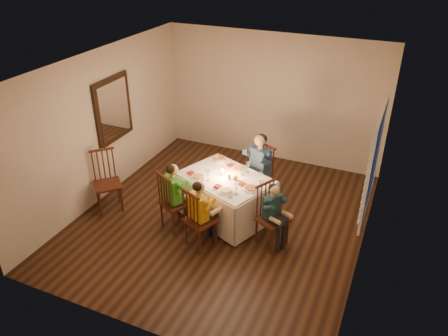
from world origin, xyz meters
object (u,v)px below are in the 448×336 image
at_px(serving_bowl, 219,160).
at_px(chair_end, 271,243).
at_px(child_yellow, 201,244).
at_px(chair_extra, 111,208).
at_px(chair_near_left, 176,226).
at_px(child_teal, 271,243).
at_px(chair_adult, 257,198).
at_px(dining_table, 225,188).
at_px(adult, 257,198).
at_px(child_green, 176,226).
at_px(chair_near_right, 201,244).

bearing_deg(serving_bowl, chair_end, -34.42).
bearing_deg(serving_bowl, child_yellow, -77.85).
relative_size(chair_extra, serving_bowl, 4.52).
distance_m(chair_near_left, child_teal, 1.58).
bearing_deg(chair_adult, dining_table, -87.94).
xyz_separation_m(adult, child_yellow, (-0.35, -1.58, 0.00)).
bearing_deg(chair_adult, serving_bowl, -132.09).
height_order(chair_end, chair_extra, chair_extra).
height_order(chair_extra, adult, adult).
distance_m(chair_near_left, chair_extra, 1.30).
distance_m(chair_adult, child_green, 1.62).
xyz_separation_m(chair_adult, adult, (0.00, 0.00, 0.00)).
height_order(child_green, child_yellow, child_green).
bearing_deg(child_yellow, serving_bowl, -54.66).
distance_m(adult, child_green, 1.62).
bearing_deg(serving_bowl, chair_near_left, -105.57).
distance_m(chair_adult, child_teal, 1.29).
bearing_deg(chair_end, chair_near_right, 142.55).
bearing_deg(child_yellow, chair_end, -131.93).
distance_m(chair_end, serving_bowl, 1.72).
relative_size(chair_near_right, child_green, 0.89).
relative_size(child_green, serving_bowl, 4.85).
distance_m(chair_near_right, chair_end, 1.08).
xyz_separation_m(chair_end, adult, (-0.63, 1.13, 0.00)).
xyz_separation_m(chair_near_right, chair_extra, (-1.88, 0.25, 0.00)).
relative_size(child_yellow, serving_bowl, 4.75).
height_order(dining_table, child_teal, dining_table).
distance_m(adult, child_yellow, 1.62).
distance_m(chair_extra, serving_bowl, 2.08).
xyz_separation_m(child_green, child_teal, (1.56, 0.20, 0.00)).
height_order(chair_adult, chair_end, same).
distance_m(chair_near_right, chair_extra, 1.90).
bearing_deg(child_teal, chair_adult, 56.93).
bearing_deg(chair_near_left, chair_extra, 27.51).
xyz_separation_m(chair_near_right, child_yellow, (0.00, 0.00, 0.00)).
bearing_deg(chair_adult, adult, 115.59).
bearing_deg(chair_end, chair_extra, 121.73).
xyz_separation_m(dining_table, child_yellow, (-0.03, -0.86, -0.54)).
height_order(child_yellow, child_teal, child_yellow).
xyz_separation_m(chair_end, serving_bowl, (-1.27, 0.87, 0.78)).
bearing_deg(chair_end, adult, 56.93).
bearing_deg(serving_bowl, chair_near_right, -77.85).
bearing_deg(chair_adult, chair_end, -35.15).
bearing_deg(child_green, child_teal, -145.60).
bearing_deg(adult, chair_near_right, -76.86).
bearing_deg(child_teal, child_yellow, 142.55).
relative_size(chair_near_left, serving_bowl, 4.31).
height_order(dining_table, chair_end, dining_table).
bearing_deg(chair_extra, adult, -14.91).
height_order(dining_table, chair_near_right, dining_table).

